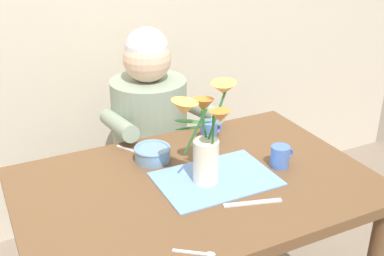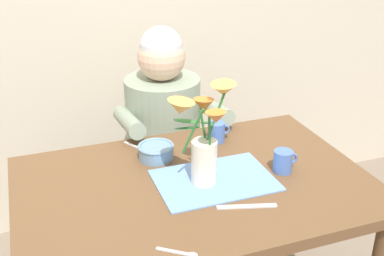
# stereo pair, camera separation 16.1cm
# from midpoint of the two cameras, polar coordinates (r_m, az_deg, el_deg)

# --- Properties ---
(dining_table) EXTENTS (1.20, 0.80, 0.74)m
(dining_table) POSITION_cam_midpoint_polar(r_m,az_deg,el_deg) (1.70, 3.07, -9.25)
(dining_table) COLOR brown
(dining_table) RESTS_ON ground_plane
(seated_person) EXTENTS (0.45, 0.47, 1.14)m
(seated_person) POSITION_cam_midpoint_polar(r_m,az_deg,el_deg) (2.26, -1.29, -2.33)
(seated_person) COLOR #4C4C56
(seated_person) RESTS_ON ground_plane
(striped_placemat) EXTENTS (0.40, 0.28, 0.00)m
(striped_placemat) POSITION_cam_midpoint_polar(r_m,az_deg,el_deg) (1.66, 5.49, -6.25)
(striped_placemat) COLOR #6B93D1
(striped_placemat) RESTS_ON dining_table
(flower_vase) EXTENTS (0.27, 0.22, 0.35)m
(flower_vase) POSITION_cam_midpoint_polar(r_m,az_deg,el_deg) (1.56, 4.34, -0.99)
(flower_vase) COLOR silver
(flower_vase) RESTS_ON dining_table
(ceramic_bowl) EXTENTS (0.14, 0.14, 0.06)m
(ceramic_bowl) POSITION_cam_midpoint_polar(r_m,az_deg,el_deg) (1.78, -1.71, -2.83)
(ceramic_bowl) COLOR #6689A8
(ceramic_bowl) RESTS_ON dining_table
(dinner_knife) EXTENTS (0.19, 0.07, 0.00)m
(dinner_knife) POSITION_cam_midpoint_polar(r_m,az_deg,el_deg) (1.54, 9.53, -9.24)
(dinner_knife) COLOR silver
(dinner_knife) RESTS_ON dining_table
(ceramic_mug) EXTENTS (0.09, 0.07, 0.08)m
(ceramic_mug) POSITION_cam_midpoint_polar(r_m,az_deg,el_deg) (1.74, 13.39, -3.91)
(ceramic_mug) COLOR #476BB7
(ceramic_mug) RESTS_ON dining_table
(tea_cup) EXTENTS (0.09, 0.07, 0.08)m
(tea_cup) POSITION_cam_midpoint_polar(r_m,az_deg,el_deg) (1.91, 5.36, -0.51)
(tea_cup) COLOR #476BB7
(tea_cup) RESTS_ON dining_table
(spoon_0) EXTENTS (0.10, 0.08, 0.01)m
(spoon_0) POSITION_cam_midpoint_polar(r_m,az_deg,el_deg) (1.34, 2.55, -14.72)
(spoon_0) COLOR silver
(spoon_0) RESTS_ON dining_table
(spoon_1) EXTENTS (0.07, 0.11, 0.01)m
(spoon_1) POSITION_cam_midpoint_polar(r_m,az_deg,el_deg) (1.87, -3.90, -2.40)
(spoon_1) COLOR silver
(spoon_1) RESTS_ON dining_table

